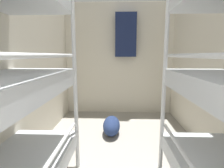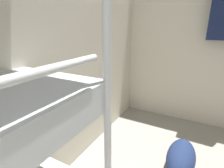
{
  "view_description": "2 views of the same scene",
  "coord_description": "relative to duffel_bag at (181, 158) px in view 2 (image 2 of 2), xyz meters",
  "views": [
    {
      "loc": [
        -0.01,
        0.43,
        1.3
      ],
      "look_at": [
        -0.09,
        2.6,
        0.94
      ],
      "focal_mm": 28.0,
      "sensor_mm": 36.0,
      "label": 1
    },
    {
      "loc": [
        -0.05,
        1.55,
        1.43
      ],
      "look_at": [
        -0.7,
        2.77,
        0.98
      ],
      "focal_mm": 28.0,
      "sensor_mm": 36.0,
      "label": 2
    }
  ],
  "objects": [
    {
      "name": "duffel_bag",
      "position": [
        0.0,
        0.0,
        0.0
      ],
      "size": [
        0.28,
        0.57,
        0.28
      ],
      "color": "navy",
      "rests_on": "ground_plane"
    },
    {
      "name": "wall_back",
      "position": [
        0.12,
        1.16,
        1.07
      ],
      "size": [
        2.47,
        0.06,
        2.42
      ],
      "color": "beige",
      "rests_on": "ground_plane"
    }
  ]
}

